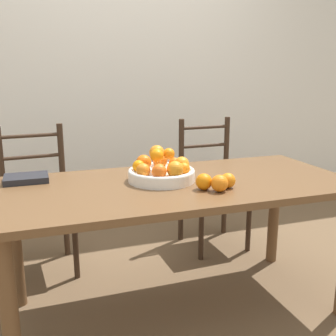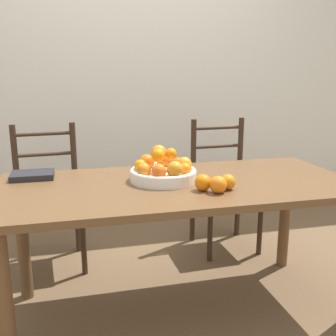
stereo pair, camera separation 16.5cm
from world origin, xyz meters
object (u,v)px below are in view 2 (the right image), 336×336
(fruit_bowl, at_px, (163,170))
(orange_loose_2, at_px, (228,182))
(orange_loose_0, at_px, (218,185))
(chair_left, at_px, (49,200))
(chair_right, at_px, (224,187))
(book_stack, at_px, (33,175))
(orange_loose_1, at_px, (203,183))

(fruit_bowl, xyz_separation_m, orange_loose_2, (0.26, -0.23, -0.02))
(fruit_bowl, bearing_deg, orange_loose_0, -53.62)
(orange_loose_2, bearing_deg, orange_loose_0, -146.91)
(orange_loose_2, bearing_deg, fruit_bowl, 139.45)
(orange_loose_2, distance_m, chair_left, 1.30)
(chair_right, bearing_deg, orange_loose_2, -113.30)
(chair_left, xyz_separation_m, book_stack, (-0.04, -0.46, 0.29))
(book_stack, bearing_deg, orange_loose_0, -29.42)
(fruit_bowl, distance_m, chair_left, 0.98)
(fruit_bowl, height_order, orange_loose_0, fruit_bowl)
(orange_loose_2, distance_m, chair_right, 1.02)
(orange_loose_0, xyz_separation_m, orange_loose_1, (-0.06, 0.05, -0.00))
(fruit_bowl, distance_m, chair_right, 0.97)
(orange_loose_0, height_order, orange_loose_1, orange_loose_0)
(fruit_bowl, height_order, orange_loose_1, fruit_bowl)
(orange_loose_1, bearing_deg, chair_right, 62.18)
(orange_loose_2, bearing_deg, orange_loose_1, 175.41)
(orange_loose_2, relative_size, chair_right, 0.08)
(orange_loose_0, distance_m, orange_loose_2, 0.08)
(orange_loose_0, height_order, orange_loose_2, orange_loose_0)
(orange_loose_1, distance_m, chair_right, 1.06)
(fruit_bowl, xyz_separation_m, chair_right, (0.61, 0.68, -0.33))
(orange_loose_0, height_order, chair_right, chair_right)
(chair_left, bearing_deg, chair_right, -4.53)
(fruit_bowl, distance_m, orange_loose_1, 0.26)
(orange_loose_0, distance_m, orange_loose_1, 0.08)
(orange_loose_0, relative_size, chair_left, 0.09)
(fruit_bowl, relative_size, chair_left, 0.36)
(fruit_bowl, height_order, book_stack, fruit_bowl)
(chair_left, distance_m, book_stack, 0.55)
(chair_right, bearing_deg, chair_left, 177.86)
(fruit_bowl, distance_m, book_stack, 0.70)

